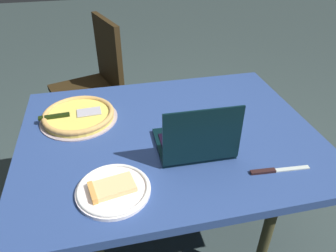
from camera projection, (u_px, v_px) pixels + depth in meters
ground_plane at (169, 233)px, 1.79m from camera, size 12.00×12.00×0.00m
dining_table at (169, 142)px, 1.43m from camera, size 1.30×1.01×0.70m
laptop at (195, 141)px, 1.26m from camera, size 0.30×0.26×0.25m
pizza_plate at (113, 189)px, 1.09m from camera, size 0.26×0.26×0.04m
pizza_tray at (79, 116)px, 1.47m from camera, size 0.36×0.36×0.04m
table_knife at (274, 170)px, 1.19m from camera, size 0.23×0.04×0.01m
chair_near at (96, 80)px, 2.21m from camera, size 0.54×0.54×0.94m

